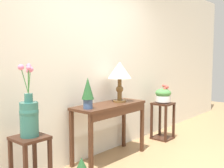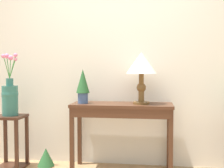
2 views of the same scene
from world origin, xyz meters
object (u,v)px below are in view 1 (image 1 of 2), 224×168
(table_lamp, at_px, (120,72))
(flower_vase_tall_left, at_px, (29,114))
(console_table, at_px, (111,112))
(potted_plant_on_console, at_px, (88,92))
(pedestal_stand_left, at_px, (31,167))
(planter_bowl_wide_right, at_px, (163,95))
(pedestal_stand_right, at_px, (163,121))

(table_lamp, height_order, flower_vase_tall_left, same)
(console_table, bearing_deg, table_lamp, 6.12)
(potted_plant_on_console, xyz_separation_m, flower_vase_tall_left, (-0.86, -0.05, -0.14))
(potted_plant_on_console, bearing_deg, table_lamp, 2.93)
(table_lamp, distance_m, pedestal_stand_left, 1.77)
(table_lamp, bearing_deg, planter_bowl_wide_right, -4.27)
(flower_vase_tall_left, relative_size, planter_bowl_wide_right, 2.34)
(table_lamp, distance_m, pedestal_stand_right, 1.41)
(table_lamp, xyz_separation_m, flower_vase_tall_left, (-1.53, -0.08, -0.35))
(pedestal_stand_left, bearing_deg, table_lamp, 3.17)
(console_table, xyz_separation_m, potted_plant_on_console, (-0.45, -0.01, 0.33))
(pedestal_stand_left, bearing_deg, console_table, 2.67)
(planter_bowl_wide_right, bearing_deg, console_table, 177.47)
(console_table, height_order, potted_plant_on_console, potted_plant_on_console)
(table_lamp, bearing_deg, potted_plant_on_console, -177.07)
(planter_bowl_wide_right, bearing_deg, table_lamp, 175.73)
(console_table, distance_m, planter_bowl_wide_right, 1.31)
(pedestal_stand_left, distance_m, pedestal_stand_right, 2.61)
(console_table, distance_m, potted_plant_on_console, 0.56)
(flower_vase_tall_left, bearing_deg, pedestal_stand_left, -85.48)
(pedestal_stand_left, xyz_separation_m, planter_bowl_wide_right, (2.61, 0.00, 0.46))
(pedestal_stand_left, height_order, planter_bowl_wide_right, planter_bowl_wide_right)
(pedestal_stand_left, relative_size, pedestal_stand_right, 0.99)
(potted_plant_on_console, relative_size, pedestal_stand_left, 0.62)
(console_table, bearing_deg, potted_plant_on_console, -178.64)
(console_table, bearing_deg, flower_vase_tall_left, -177.35)
(console_table, xyz_separation_m, table_lamp, (0.22, 0.02, 0.54))
(flower_vase_tall_left, bearing_deg, console_table, 2.65)
(pedestal_stand_left, bearing_deg, potted_plant_on_console, 3.36)
(table_lamp, bearing_deg, pedestal_stand_right, -4.20)
(table_lamp, xyz_separation_m, pedestal_stand_left, (-1.53, -0.08, -0.89))
(potted_plant_on_console, distance_m, flower_vase_tall_left, 0.87)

